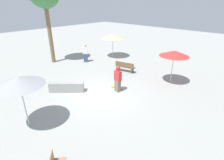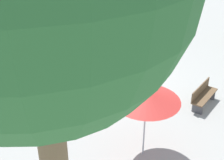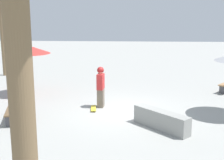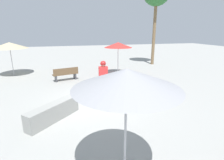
% 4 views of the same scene
% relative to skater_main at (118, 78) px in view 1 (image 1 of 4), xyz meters
% --- Properties ---
extents(ground_plane, '(60.00, 60.00, 0.00)m').
position_rel_skater_main_xyz_m(ground_plane, '(0.46, 0.88, -0.92)').
color(ground_plane, '#9E9E99').
extents(skater_main, '(0.48, 0.30, 1.71)m').
position_rel_skater_main_xyz_m(skater_main, '(0.00, 0.00, 0.00)').
color(skater_main, '#726656').
rests_on(skater_main, ground_plane).
extents(skateboard, '(0.82, 0.29, 0.07)m').
position_rel_skater_main_xyz_m(skateboard, '(0.38, -0.26, -0.86)').
color(skateboard, gold).
rests_on(skateboard, ground_plane).
extents(concrete_ledge, '(1.85, 1.82, 0.63)m').
position_rel_skater_main_xyz_m(concrete_ledge, '(2.36, 2.27, -0.60)').
color(concrete_ledge, gray).
rests_on(concrete_ledge, ground_plane).
extents(bench_near, '(1.66, 0.83, 0.85)m').
position_rel_skater_main_xyz_m(bench_near, '(1.83, -2.98, -0.49)').
color(bench_near, '#47474C').
rests_on(bench_near, ground_plane).
extents(shade_umbrella_red, '(1.97, 1.97, 2.35)m').
position_rel_skater_main_xyz_m(shade_umbrella_red, '(-1.89, -3.54, 1.24)').
color(shade_umbrella_red, '#B7B7BC').
rests_on(shade_umbrella_red, ground_plane).
extents(shade_umbrella_tan, '(2.42, 2.42, 2.36)m').
position_rel_skater_main_xyz_m(shade_umbrella_tan, '(5.44, -5.38, 1.22)').
color(shade_umbrella_tan, '#B7B7BC').
rests_on(shade_umbrella_tan, ground_plane).
extents(shade_umbrella_grey, '(2.10, 2.10, 2.49)m').
position_rel_skater_main_xyz_m(shade_umbrella_grey, '(0.76, 5.41, 1.37)').
color(shade_umbrella_grey, '#B7B7BC').
rests_on(shade_umbrella_grey, ground_plane).
extents(bystander_watching, '(0.52, 0.52, 1.74)m').
position_rel_skater_main_xyz_m(bystander_watching, '(6.21, -2.41, -0.05)').
color(bystander_watching, '#38476B').
rests_on(bystander_watching, ground_plane).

